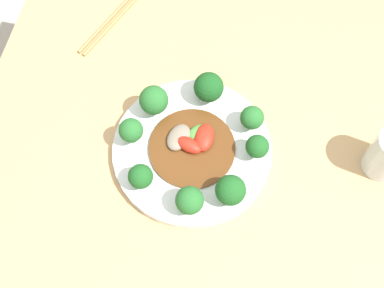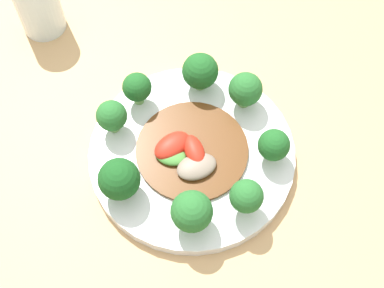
{
  "view_description": "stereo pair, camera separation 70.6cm",
  "coord_description": "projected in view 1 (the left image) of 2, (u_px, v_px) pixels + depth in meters",
  "views": [
    {
      "loc": [
        -0.39,
        -0.05,
        1.63
      ],
      "look_at": [
        -0.02,
        0.03,
        0.79
      ],
      "focal_mm": 50.0,
      "sensor_mm": 36.0,
      "label": 1
    },
    {
      "loc": [
        0.18,
        0.3,
        1.41
      ],
      "look_at": [
        -0.02,
        0.03,
        0.79
      ],
      "focal_mm": 50.0,
      "sensor_mm": 36.0,
      "label": 2
    }
  ],
  "objects": [
    {
      "name": "plate",
      "position": [
        192.0,
        151.0,
        0.95
      ],
      "size": [
        0.28,
        0.28,
        0.02
      ],
      "color": "silver",
      "rests_on": "table"
    },
    {
      "name": "broccoli_northwest",
      "position": [
        141.0,
        177.0,
        0.88
      ],
      "size": [
        0.04,
        0.04,
        0.05
      ],
      "color": "#89B76B",
      "rests_on": "plate"
    },
    {
      "name": "broccoli_south",
      "position": [
        257.0,
        147.0,
        0.9
      ],
      "size": [
        0.04,
        0.04,
        0.05
      ],
      "color": "#70A356",
      "rests_on": "plate"
    },
    {
      "name": "broccoli_west",
      "position": [
        190.0,
        201.0,
        0.86
      ],
      "size": [
        0.05,
        0.05,
        0.06
      ],
      "color": "#70A356",
      "rests_on": "plate"
    },
    {
      "name": "broccoli_southwest",
      "position": [
        231.0,
        190.0,
        0.87
      ],
      "size": [
        0.05,
        0.05,
        0.06
      ],
      "color": "#7AAD5B",
      "rests_on": "plate"
    },
    {
      "name": "stirfry_center",
      "position": [
        192.0,
        144.0,
        0.94
      ],
      "size": [
        0.15,
        0.15,
        0.02
      ],
      "color": "#5B3314",
      "rests_on": "plate"
    },
    {
      "name": "broccoli_north",
      "position": [
        131.0,
        131.0,
        0.91
      ],
      "size": [
        0.04,
        0.04,
        0.06
      ],
      "color": "#70A356",
      "rests_on": "plate"
    },
    {
      "name": "ground_plane",
      "position": [
        202.0,
        245.0,
        1.65
      ],
      "size": [
        8.0,
        8.0,
        0.0
      ],
      "primitive_type": "plane",
      "color": "#B7B2A8"
    },
    {
      "name": "broccoli_east",
      "position": [
        209.0,
        87.0,
        0.95
      ],
      "size": [
        0.05,
        0.05,
        0.06
      ],
      "color": "#89B76B",
      "rests_on": "plate"
    },
    {
      "name": "table",
      "position": [
        205.0,
        208.0,
        1.3
      ],
      "size": [
        1.16,
        0.87,
        0.75
      ],
      "color": "tan",
      "rests_on": "ground_plane"
    },
    {
      "name": "chopsticks",
      "position": [
        114.0,
        19.0,
        1.07
      ],
      "size": [
        0.2,
        0.1,
        0.01
      ],
      "color": "#AD7F4C",
      "rests_on": "table"
    },
    {
      "name": "broccoli_southeast",
      "position": [
        252.0,
        118.0,
        0.93
      ],
      "size": [
        0.04,
        0.04,
        0.05
      ],
      "color": "#70A356",
      "rests_on": "plate"
    },
    {
      "name": "broccoli_northeast",
      "position": [
        154.0,
        100.0,
        0.94
      ],
      "size": [
        0.05,
        0.05,
        0.06
      ],
      "color": "#7AAD5B",
      "rests_on": "plate"
    }
  ]
}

